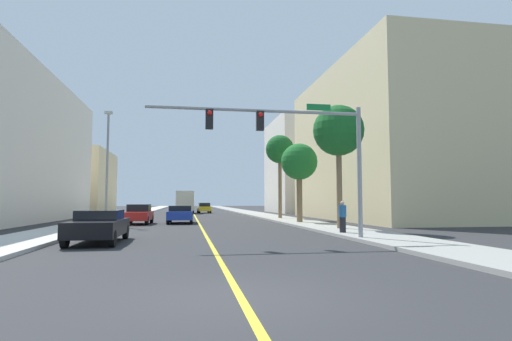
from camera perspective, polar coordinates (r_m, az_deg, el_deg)
name	(u,v)px	position (r m, az deg, el deg)	size (l,w,h in m)	color
ground	(195,216)	(49.48, -8.58, -6.25)	(192.00, 192.00, 0.00)	#2D2D30
sidewalk_left	(127,215)	(49.94, -17.66, -5.99)	(3.25, 168.00, 0.15)	beige
sidewalk_right	(259,215)	(50.25, 0.45, -6.18)	(3.25, 168.00, 0.15)	#9E9B93
lane_marking_center	(195,216)	(49.48, -8.58, -6.25)	(0.16, 144.00, 0.01)	yellow
building_left_far	(51,182)	(64.17, -26.75, -1.42)	(15.51, 14.13, 8.87)	beige
building_right_near	(409,146)	(42.54, 20.67, 3.22)	(16.71, 23.64, 14.18)	beige
building_right_far	(314,167)	(63.95, 8.10, 0.54)	(12.87, 14.75, 14.15)	silver
traffic_signal_mast	(295,138)	(17.90, 5.50, 4.56)	(9.44, 0.36, 5.88)	gray
street_lamp	(107,161)	(31.58, -20.09, 1.29)	(0.56, 0.28, 8.17)	gray
palm_near	(338,132)	(24.85, 11.46, 5.36)	(3.03, 3.03, 7.30)	brown
palm_mid	(299,163)	(31.50, 6.07, 1.07)	(2.80, 2.80, 6.01)	brown
palm_far	(280,150)	(38.82, 3.35, 2.81)	(2.69, 2.69, 7.85)	brown
car_red	(139,214)	(32.02, -16.10, -5.89)	(1.94, 4.02, 1.48)	red
car_blue	(180,214)	(32.62, -10.54, -5.97)	(1.99, 4.46, 1.37)	#1E389E
car_yellow	(204,208)	(59.42, -7.28, -5.19)	(1.92, 4.17, 1.47)	gold
car_black	(99,226)	(18.34, -21.12, -7.19)	(1.92, 4.58, 1.35)	black
delivery_truck	(185,202)	(58.49, -9.84, -4.31)	(2.57, 7.14, 3.10)	silver
pedestrian	(343,217)	(21.27, 12.02, -6.36)	(0.38, 0.38, 1.58)	black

